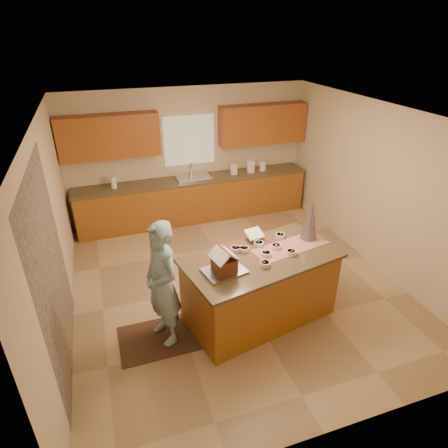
% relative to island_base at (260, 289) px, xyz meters
% --- Properties ---
extents(floor, '(5.50, 5.50, 0.00)m').
position_rel_island_base_xyz_m(floor, '(-0.07, 0.87, -0.49)').
color(floor, tan).
rests_on(floor, ground).
extents(ceiling, '(5.50, 5.50, 0.00)m').
position_rel_island_base_xyz_m(ceiling, '(-0.07, 0.87, 2.21)').
color(ceiling, silver).
rests_on(ceiling, floor).
extents(wall_back, '(5.50, 5.50, 0.00)m').
position_rel_island_base_xyz_m(wall_back, '(-0.07, 3.62, 0.86)').
color(wall_back, beige).
rests_on(wall_back, floor).
extents(wall_front, '(5.50, 5.50, 0.00)m').
position_rel_island_base_xyz_m(wall_front, '(-0.07, -1.88, 0.86)').
color(wall_front, beige).
rests_on(wall_front, floor).
extents(wall_left, '(5.50, 5.50, 0.00)m').
position_rel_island_base_xyz_m(wall_left, '(-2.57, 0.87, 0.86)').
color(wall_left, beige).
rests_on(wall_left, floor).
extents(wall_right, '(5.50, 5.50, 0.00)m').
position_rel_island_base_xyz_m(wall_right, '(2.43, 0.87, 0.86)').
color(wall_right, beige).
rests_on(wall_right, floor).
extents(stone_accent, '(0.00, 2.50, 2.50)m').
position_rel_island_base_xyz_m(stone_accent, '(-2.55, 0.07, 0.76)').
color(stone_accent, gray).
rests_on(stone_accent, wall_left).
extents(window_curtain, '(1.05, 0.03, 1.00)m').
position_rel_island_base_xyz_m(window_curtain, '(-0.07, 3.59, 1.16)').
color(window_curtain, white).
rests_on(window_curtain, wall_back).
extents(back_counter_base, '(4.80, 0.60, 0.88)m').
position_rel_island_base_xyz_m(back_counter_base, '(-0.07, 3.32, -0.05)').
color(back_counter_base, brown).
rests_on(back_counter_base, floor).
extents(back_counter_top, '(4.85, 0.63, 0.04)m').
position_rel_island_base_xyz_m(back_counter_top, '(-0.07, 3.32, 0.41)').
color(back_counter_top, brown).
rests_on(back_counter_top, back_counter_base).
extents(upper_cabinet_left, '(1.85, 0.35, 0.80)m').
position_rel_island_base_xyz_m(upper_cabinet_left, '(-1.62, 3.44, 1.41)').
color(upper_cabinet_left, '#9F5622').
rests_on(upper_cabinet_left, wall_back).
extents(upper_cabinet_right, '(1.85, 0.35, 0.80)m').
position_rel_island_base_xyz_m(upper_cabinet_right, '(1.48, 3.44, 1.41)').
color(upper_cabinet_right, '#9F5622').
rests_on(upper_cabinet_right, wall_back).
extents(sink, '(0.70, 0.45, 0.12)m').
position_rel_island_base_xyz_m(sink, '(-0.07, 3.32, 0.40)').
color(sink, silver).
rests_on(sink, back_counter_top).
extents(faucet, '(0.03, 0.03, 0.28)m').
position_rel_island_base_xyz_m(faucet, '(-0.07, 3.50, 0.57)').
color(faucet, silver).
rests_on(faucet, back_counter_top).
extents(island_base, '(2.15, 1.38, 0.97)m').
position_rel_island_base_xyz_m(island_base, '(0.00, 0.00, 0.00)').
color(island_base, brown).
rests_on(island_base, floor).
extents(island_top, '(2.25, 1.48, 0.04)m').
position_rel_island_base_xyz_m(island_top, '(0.00, -0.00, 0.51)').
color(island_top, brown).
rests_on(island_top, island_base).
extents(table_runner, '(1.16, 0.61, 0.01)m').
position_rel_island_base_xyz_m(table_runner, '(0.49, 0.10, 0.53)').
color(table_runner, '#AC0C10').
rests_on(table_runner, island_top).
extents(baking_tray, '(0.57, 0.47, 0.03)m').
position_rel_island_base_xyz_m(baking_tray, '(-0.58, -0.18, 0.54)').
color(baking_tray, silver).
rests_on(baking_tray, island_top).
extents(cookbook, '(0.28, 0.23, 0.10)m').
position_rel_island_base_xyz_m(cookbook, '(0.08, 0.44, 0.63)').
color(cookbook, white).
rests_on(cookbook, island_top).
extents(tinsel_tree, '(0.29, 0.29, 0.61)m').
position_rel_island_base_xyz_m(tinsel_tree, '(0.83, 0.23, 0.83)').
color(tinsel_tree, '#A3A2AE').
rests_on(tinsel_tree, island_top).
extents(rug, '(1.16, 0.76, 0.01)m').
position_rel_island_base_xyz_m(rug, '(-1.39, 0.01, -0.48)').
color(rug, black).
rests_on(rug, floor).
extents(boy, '(0.59, 0.72, 1.72)m').
position_rel_island_base_xyz_m(boy, '(-1.34, 0.01, 0.38)').
color(boy, '#8CB4C6').
rests_on(boy, rug).
extents(canister_a, '(0.16, 0.16, 0.22)m').
position_rel_island_base_xyz_m(canister_a, '(0.81, 3.32, 0.54)').
color(canister_a, white).
rests_on(canister_a, back_counter_top).
extents(canister_b, '(0.18, 0.18, 0.26)m').
position_rel_island_base_xyz_m(canister_b, '(1.20, 3.32, 0.57)').
color(canister_b, white).
rests_on(canister_b, back_counter_top).
extents(canister_c, '(0.14, 0.14, 0.20)m').
position_rel_island_base_xyz_m(canister_c, '(1.48, 3.32, 0.53)').
color(canister_c, white).
rests_on(canister_c, back_counter_top).
extents(paper_towel, '(0.11, 0.11, 0.24)m').
position_rel_island_base_xyz_m(paper_towel, '(-1.66, 3.32, 0.55)').
color(paper_towel, white).
rests_on(paper_towel, back_counter_top).
extents(gingerbread_house, '(0.36, 0.36, 0.31)m').
position_rel_island_base_xyz_m(gingerbread_house, '(-0.58, -0.18, 0.67)').
color(gingerbread_house, '#592617').
rests_on(gingerbread_house, baking_tray).
extents(candy_bowls, '(0.87, 0.73, 0.06)m').
position_rel_island_base_xyz_m(candy_bowls, '(0.09, 0.11, 0.56)').
color(candy_bowls, '#923092').
rests_on(candy_bowls, island_top).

